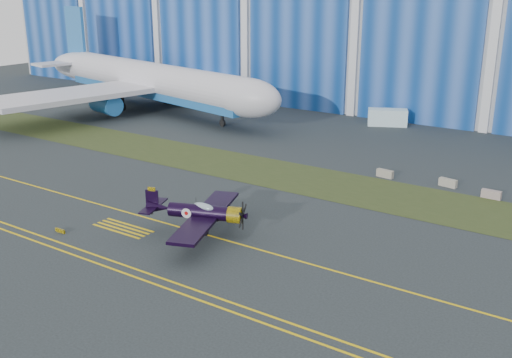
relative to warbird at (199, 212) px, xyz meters
The scene contains 14 objects.
ground 12.48m from the warbird, 26.52° to the left, with size 260.00×260.00×0.00m, color #2D3437.
grass_median 22.47m from the warbird, 60.60° to the left, with size 260.00×10.00×0.02m, color #475128.
taxiway_centreline 11.22m from the warbird, ahead, with size 200.00×0.20×0.02m, color yellow.
edge_line_near 14.39m from the warbird, 39.42° to the right, with size 80.00×0.20×0.02m, color yellow.
edge_line_far 13.79m from the warbird, 36.16° to the right, with size 80.00×0.20×0.02m, color yellow.
hold_short_ladder 7.84m from the warbird, 159.53° to the right, with size 6.00×2.40×0.02m, color yellow, non-canonical shape.
guard_board_left 12.99m from the warbird, 149.39° to the right, with size 1.20×0.15×0.35m, color yellow.
warbird is the anchor object (origin of this frame).
jetliner 59.13m from the warbird, 136.99° to the left, with size 78.59×70.76×23.63m.
shipping_container 50.97m from the warbird, 93.29° to the left, with size 6.07×2.43×2.63m, color #CDF3FA.
cart 69.41m from the warbird, 132.68° to the left, with size 1.86×1.11×1.11m, color silver.
barrier_a 26.40m from the warbird, 74.19° to the left, with size 2.00×0.60×0.90m, color #9D9583.
barrier_b 29.77m from the warbird, 61.23° to the left, with size 2.00×0.60×0.90m, color #9F9A87.
barrier_c 31.39m from the warbird, 52.07° to the left, with size 2.00×0.60×0.90m, color gray.
Camera 1 is at (20.72, -43.73, 21.52)m, focal length 42.00 mm.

